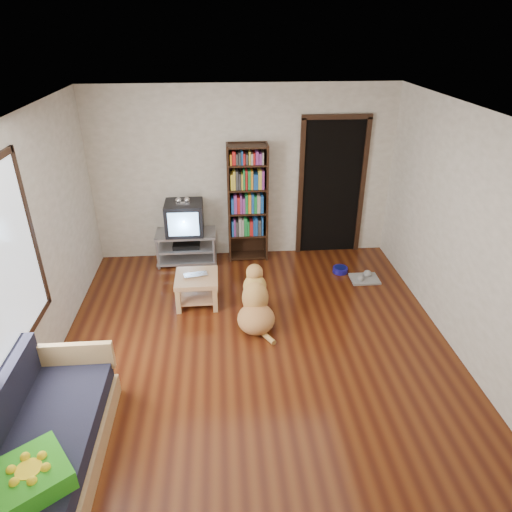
{
  "coord_description": "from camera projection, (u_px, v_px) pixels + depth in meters",
  "views": [
    {
      "loc": [
        -0.34,
        -4.09,
        3.37
      ],
      "look_at": [
        0.04,
        0.63,
        0.9
      ],
      "focal_mm": 32.0,
      "sensor_mm": 36.0,
      "label": 1
    }
  ],
  "objects": [
    {
      "name": "ground",
      "position": [
        257.0,
        352.0,
        5.19
      ],
      "size": [
        5.0,
        5.0,
        0.0
      ],
      "primitive_type": "plane",
      "color": "#56260E",
      "rests_on": "ground"
    },
    {
      "name": "ceiling",
      "position": [
        257.0,
        118.0,
        3.99
      ],
      "size": [
        5.0,
        5.0,
        0.0
      ],
      "primitive_type": "plane",
      "rotation": [
        3.14,
        0.0,
        0.0
      ],
      "color": "white",
      "rests_on": "ground"
    },
    {
      "name": "wall_back",
      "position": [
        243.0,
        175.0,
        6.8
      ],
      "size": [
        4.5,
        0.0,
        4.5
      ],
      "primitive_type": "plane",
      "rotation": [
        1.57,
        0.0,
        0.0
      ],
      "color": "silver",
      "rests_on": "ground"
    },
    {
      "name": "wall_front",
      "position": [
        296.0,
        464.0,
        2.38
      ],
      "size": [
        4.5,
        0.0,
        4.5
      ],
      "primitive_type": "plane",
      "rotation": [
        -1.57,
        0.0,
        0.0
      ],
      "color": "silver",
      "rests_on": "ground"
    },
    {
      "name": "wall_left",
      "position": [
        27.0,
        258.0,
        4.43
      ],
      "size": [
        0.0,
        5.0,
        5.0
      ],
      "primitive_type": "plane",
      "rotation": [
        1.57,
        0.0,
        1.57
      ],
      "color": "silver",
      "rests_on": "ground"
    },
    {
      "name": "wall_right",
      "position": [
        472.0,
        242.0,
        4.75
      ],
      "size": [
        0.0,
        5.0,
        5.0
      ],
      "primitive_type": "plane",
      "rotation": [
        1.57,
        0.0,
        -1.57
      ],
      "color": "silver",
      "rests_on": "ground"
    },
    {
      "name": "green_cushion",
      "position": [
        31.0,
        477.0,
        3.22
      ],
      "size": [
        0.67,
        0.67,
        0.16
      ],
      "primitive_type": "cube",
      "rotation": [
        0.0,
        0.0,
        0.63
      ],
      "color": "green",
      "rests_on": "sofa"
    },
    {
      "name": "laptop",
      "position": [
        196.0,
        277.0,
        5.89
      ],
      "size": [
        0.34,
        0.25,
        0.02
      ],
      "primitive_type": "imported",
      "rotation": [
        0.0,
        0.0,
        0.2
      ],
      "color": "silver",
      "rests_on": "coffee_table"
    },
    {
      "name": "dog_bowl",
      "position": [
        340.0,
        270.0,
        6.8
      ],
      "size": [
        0.22,
        0.22,
        0.08
      ],
      "primitive_type": "cylinder",
      "color": "navy",
      "rests_on": "ground"
    },
    {
      "name": "grey_rag",
      "position": [
        364.0,
        279.0,
        6.62
      ],
      "size": [
        0.4,
        0.32,
        0.03
      ],
      "primitive_type": "cube",
      "rotation": [
        0.0,
        0.0,
        -0.01
      ],
      "color": "gray",
      "rests_on": "ground"
    },
    {
      "name": "window",
      "position": [
        2.0,
        265.0,
        3.9
      ],
      "size": [
        0.03,
        1.46,
        1.7
      ],
      "color": "white",
      "rests_on": "wall_left"
    },
    {
      "name": "doorway",
      "position": [
        332.0,
        184.0,
        6.96
      ],
      "size": [
        1.03,
        0.05,
        2.19
      ],
      "color": "black",
      "rests_on": "wall_back"
    },
    {
      "name": "tv_stand",
      "position": [
        187.0,
        246.0,
        6.99
      ],
      "size": [
        0.9,
        0.45,
        0.5
      ],
      "color": "#99999E",
      "rests_on": "ground"
    },
    {
      "name": "crt_tv",
      "position": [
        184.0,
        217.0,
        6.8
      ],
      "size": [
        0.55,
        0.52,
        0.58
      ],
      "color": "black",
      "rests_on": "tv_stand"
    },
    {
      "name": "bookshelf",
      "position": [
        248.0,
        197.0,
        6.81
      ],
      "size": [
        0.6,
        0.3,
        1.8
      ],
      "color": "black",
      "rests_on": "ground"
    },
    {
      "name": "sofa",
      "position": [
        42.0,
        447.0,
        3.72
      ],
      "size": [
        0.8,
        1.8,
        0.8
      ],
      "color": "tan",
      "rests_on": "ground"
    },
    {
      "name": "coffee_table",
      "position": [
        197.0,
        284.0,
        5.97
      ],
      "size": [
        0.55,
        0.55,
        0.4
      ],
      "color": "tan",
      "rests_on": "ground"
    },
    {
      "name": "dog",
      "position": [
        256.0,
        304.0,
        5.58
      ],
      "size": [
        0.47,
        0.89,
        0.73
      ],
      "color": "#BB8148",
      "rests_on": "ground"
    }
  ]
}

